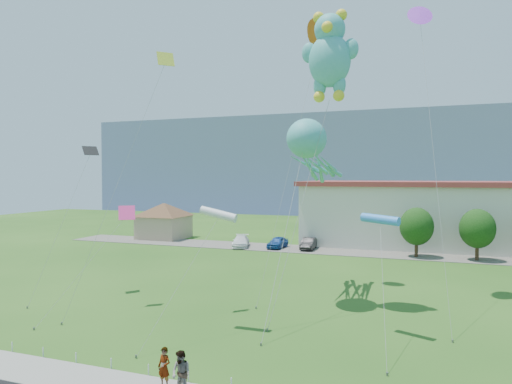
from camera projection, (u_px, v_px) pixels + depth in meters
ground at (183, 367)px, 21.17m from camera, size 160.00×160.00×0.00m
parking_strip at (327, 251)px, 54.08m from camera, size 70.00×6.00×0.06m
hill_ridge at (383, 164)px, 133.58m from camera, size 160.00×50.00×25.00m
pavilion at (164, 217)px, 64.92m from camera, size 9.20×9.20×5.00m
rope_fence at (168, 373)px, 19.94m from camera, size 26.05×0.05×0.50m
tree_near at (417, 226)px, 49.64m from camera, size 3.60×3.60×5.47m
tree_mid at (477, 229)px, 47.61m from camera, size 3.60×3.60×5.47m
pedestrian_left at (164, 367)px, 18.95m from camera, size 0.66×0.49×1.65m
pedestrian_right at (181, 373)px, 18.19m from camera, size 1.01×0.87×1.79m
parked_car_white at (241, 241)px, 56.85m from camera, size 3.15×5.03×1.36m
parked_car_blue at (278, 242)px, 55.87m from camera, size 1.96×4.18×1.38m
parked_car_black at (309, 243)px, 54.93m from camera, size 1.68×4.26×1.38m
octopus_kite at (310, 150)px, 32.51m from camera, size 2.73×15.07×12.83m
teddy_bear_kite at (330, 54)px, 30.84m from camera, size 4.24×7.83×20.06m
small_kite_orange at (318, 44)px, 37.30m from camera, size 3.25×9.80×20.98m
small_kite_yellow at (152, 93)px, 29.62m from camera, size 4.84×5.84×17.03m
small_kite_white at (218, 215)px, 26.37m from camera, size 2.25×6.60×7.10m
small_kite_cyan at (380, 220)px, 25.35m from camera, size 1.09×6.61×6.90m
small_kite_purple at (421, 22)px, 33.61m from camera, size 2.84×11.04×21.57m
small_kite_pink at (119, 222)px, 30.85m from camera, size 2.59×7.02×6.79m
small_kite_black at (84, 166)px, 34.42m from camera, size 1.54×6.11×11.26m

